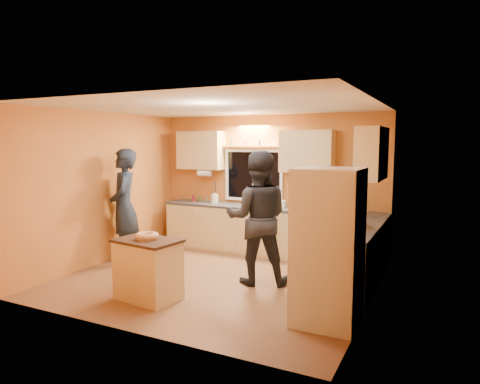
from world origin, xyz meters
The scene contains 14 objects.
ground centered at (0.00, 0.00, 0.00)m, with size 4.50×4.50×0.00m, color brown.
room_shell centered at (0.12, 0.41, 1.62)m, with size 4.54×4.04×2.61m.
back_counter centered at (0.01, 1.70, 0.45)m, with size 4.23×0.62×0.90m.
right_counter centered at (1.95, 0.50, 0.45)m, with size 0.62×1.84×0.90m.
refrigerator centered at (1.89, -0.80, 0.90)m, with size 0.72×0.70×1.80m, color silver.
island centered at (-0.44, -1.10, 0.41)m, with size 0.91×0.67×0.81m.
bundt_pastry centered at (-0.44, -1.10, 0.86)m, with size 0.31×0.31×0.09m, color tan.
person_left centered at (-1.90, 0.12, 0.99)m, with size 0.72×0.47×1.98m, color black.
person_center centered at (0.59, 0.15, 0.98)m, with size 0.95×0.74×1.96m, color black.
person_right centered at (1.50, 0.62, 0.87)m, with size 1.03×0.43×1.75m, color #3B3E27.
mixing_bowl centered at (1.10, 1.75, 0.95)m, with size 0.39×0.39×0.10m, color black.
utensil_crock centered at (-1.03, 1.74, 0.99)m, with size 0.14×0.14×0.17m, color #EFEAC8.
potted_plant centered at (1.98, 0.47, 1.05)m, with size 0.27×0.24×0.31m, color gray.
red_box centered at (1.98, 0.68, 0.94)m, with size 0.16×0.12×0.07m, color maroon.
Camera 1 is at (3.09, -5.52, 2.09)m, focal length 32.00 mm.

